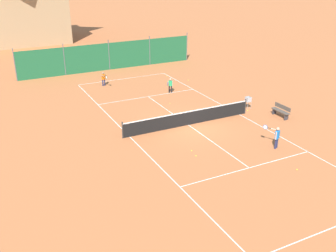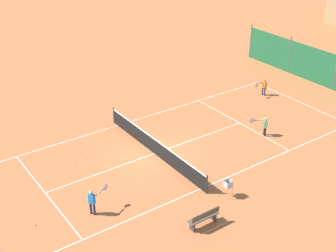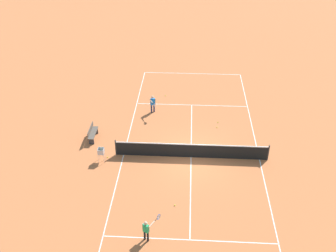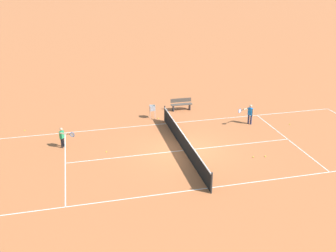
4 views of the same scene
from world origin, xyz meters
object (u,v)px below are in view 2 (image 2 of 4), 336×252
Objects in this scene: player_far_baseline at (93,200)px; tennis_ball_mid_court at (336,127)px; tennis_net at (154,146)px; tennis_ball_by_net_left at (74,161)px; tennis_ball_alley_right at (218,195)px; player_near_service at (264,125)px; tennis_ball_service_box at (331,144)px; courtside_bench at (204,218)px; tennis_ball_near_corner at (35,225)px; ball_hopper at (228,185)px; player_near_baseline at (264,86)px; tennis_ball_alley_left at (86,158)px; tennis_ball_far_corner at (221,138)px.

tennis_ball_mid_court is (1.09, 15.99, -0.72)m from player_far_baseline.
tennis_net reaches higher than tennis_ball_by_net_left.
tennis_ball_alley_right is at bearing 32.60° from tennis_ball_by_net_left.
tennis_net reaches higher than tennis_ball_mid_court.
player_near_service reaches higher than tennis_ball_mid_court.
tennis_ball_service_box is 0.04× the size of courtside_bench.
tennis_ball_alley_right is at bearing 67.77° from player_far_baseline.
tennis_ball_near_corner is 0.07× the size of ball_hopper.
player_near_baseline is (-4.97, 15.85, -0.06)m from player_far_baseline.
tennis_ball_service_box is (2.23, 14.02, -0.72)m from player_far_baseline.
player_far_baseline is 16.61m from player_near_baseline.
player_far_baseline reaches higher than player_near_service.
player_near_service is at bearing 119.73° from ball_hopper.
player_near_service is 0.79× the size of courtside_bench.
tennis_net is at bearing -119.57° from tennis_ball_service_box.
player_far_baseline is 16.04m from tennis_ball_mid_court.
courtside_bench is at bearing -82.74° from tennis_ball_service_box.
ball_hopper is at bearing 114.27° from courtside_bench.
player_far_baseline is 6.39m from ball_hopper.
player_near_service reaches higher than tennis_ball_service_box.
player_near_baseline is at bearing 91.50° from tennis_ball_by_net_left.
player_far_baseline reaches higher than tennis_ball_near_corner.
courtside_bench is (3.56, 3.56, -0.31)m from player_far_baseline.
tennis_ball_mid_court is 10.53m from tennis_ball_alley_right.
tennis_ball_alley_left is (-3.71, -9.86, -0.66)m from player_near_service.
tennis_ball_near_corner is at bearing -84.03° from tennis_ball_far_corner.
ball_hopper is (7.50, -9.99, -0.04)m from player_near_baseline.
ball_hopper is (3.27, 8.38, 0.62)m from tennis_ball_near_corner.
tennis_ball_mid_court is 7.29m from tennis_ball_far_corner.
ball_hopper is (5.31, 0.68, 0.15)m from tennis_net.
player_near_baseline is 12.49m from ball_hopper.
player_near_baseline is 14.72m from tennis_ball_by_net_left.
ball_hopper is 2.53m from courtside_bench.
player_near_baseline is 18.00× the size of tennis_ball_near_corner.
tennis_ball_service_box is at bearing 90.19° from tennis_ball_alley_right.
ball_hopper is (2.53, 5.87, -0.10)m from player_far_baseline.
tennis_ball_by_net_left is (-5.68, -14.84, 0.00)m from tennis_ball_mid_court.
ball_hopper reaches higher than courtside_bench.
tennis_ball_far_corner and tennis_ball_by_net_left have the same top height.
player_far_baseline is 19.71× the size of tennis_ball_alley_left.
ball_hopper is at bearing 68.71° from tennis_ball_near_corner.
tennis_ball_alley_left is 1.00× the size of tennis_ball_by_net_left.
tennis_net is 4.45m from tennis_ball_by_net_left.
player_near_baseline is 18.86m from tennis_ball_near_corner.
tennis_net is 10.17m from tennis_ball_service_box.
player_far_baseline reaches higher than tennis_ball_far_corner.
tennis_ball_service_box and tennis_ball_mid_court have the same top height.
player_far_baseline reaches higher than courtside_bench.
tennis_ball_mid_court and tennis_ball_by_net_left have the same top height.
tennis_ball_by_net_left is at bearing -109.89° from player_near_service.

